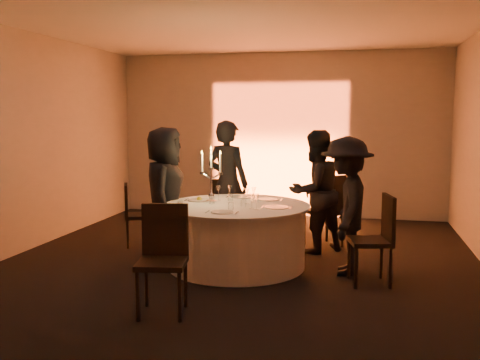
% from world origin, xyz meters
% --- Properties ---
extents(floor, '(7.00, 7.00, 0.00)m').
position_xyz_m(floor, '(0.00, 0.00, 0.00)').
color(floor, black).
rests_on(floor, ground).
extents(ceiling, '(7.00, 7.00, 0.00)m').
position_xyz_m(ceiling, '(0.00, 0.00, 3.00)').
color(ceiling, white).
rests_on(ceiling, wall_back).
extents(wall_back, '(7.00, 0.00, 7.00)m').
position_xyz_m(wall_back, '(0.00, 3.50, 1.50)').
color(wall_back, '#A6A19A').
rests_on(wall_back, floor).
extents(wall_front, '(7.00, 0.00, 7.00)m').
position_xyz_m(wall_front, '(0.00, -3.50, 1.50)').
color(wall_front, '#A6A19A').
rests_on(wall_front, floor).
extents(wall_left, '(0.00, 7.00, 7.00)m').
position_xyz_m(wall_left, '(-3.00, 0.00, 1.50)').
color(wall_left, '#A6A19A').
rests_on(wall_left, floor).
extents(uplighter_fixture, '(0.25, 0.12, 0.10)m').
position_xyz_m(uplighter_fixture, '(0.00, 3.20, 0.05)').
color(uplighter_fixture, black).
rests_on(uplighter_fixture, floor).
extents(banquet_table, '(1.80, 1.80, 0.77)m').
position_xyz_m(banquet_table, '(0.00, 0.00, 0.38)').
color(banquet_table, black).
rests_on(banquet_table, floor).
extents(chair_left, '(0.52, 0.52, 0.89)m').
position_xyz_m(chair_left, '(-1.67, 0.71, 0.50)').
color(chair_left, black).
rests_on(chair_left, floor).
extents(chair_back_left, '(0.49, 0.49, 0.90)m').
position_xyz_m(chair_back_left, '(-0.50, 1.50, 0.50)').
color(chair_back_left, black).
rests_on(chair_back_left, floor).
extents(chair_back_right, '(0.63, 0.63, 1.03)m').
position_xyz_m(chair_back_right, '(1.03, 1.22, 0.58)').
color(chair_back_right, black).
rests_on(chair_back_right, floor).
extents(chair_right, '(0.52, 0.52, 0.99)m').
position_xyz_m(chair_right, '(1.67, -0.34, 0.56)').
color(chair_right, black).
rests_on(chair_right, floor).
extents(chair_front, '(0.52, 0.52, 1.02)m').
position_xyz_m(chair_front, '(-0.33, -1.64, 0.58)').
color(chair_front, black).
rests_on(chair_front, floor).
extents(guest_left, '(0.71, 0.93, 1.71)m').
position_xyz_m(guest_left, '(-1.01, 0.22, 0.85)').
color(guest_left, black).
rests_on(guest_left, floor).
extents(guest_back_left, '(0.76, 0.62, 1.79)m').
position_xyz_m(guest_back_left, '(-0.38, 1.07, 0.89)').
color(guest_back_left, black).
rests_on(guest_back_left, floor).
extents(guest_back_right, '(1.02, 1.01, 1.66)m').
position_xyz_m(guest_back_right, '(0.88, 0.92, 0.83)').
color(guest_back_right, black).
rests_on(guest_back_right, floor).
extents(guest_right, '(0.61, 1.05, 1.62)m').
position_xyz_m(guest_right, '(1.32, -0.02, 0.81)').
color(guest_right, black).
rests_on(guest_right, floor).
extents(plate_left, '(0.36, 0.29, 0.08)m').
position_xyz_m(plate_left, '(-0.53, 0.19, 0.79)').
color(plate_left, white).
rests_on(plate_left, banquet_table).
extents(plate_back_left, '(0.36, 0.27, 0.01)m').
position_xyz_m(plate_back_left, '(-0.08, 0.56, 0.78)').
color(plate_back_left, white).
rests_on(plate_back_left, banquet_table).
extents(plate_back_right, '(0.35, 0.27, 0.01)m').
position_xyz_m(plate_back_right, '(0.32, 0.45, 0.78)').
color(plate_back_right, white).
rests_on(plate_back_right, banquet_table).
extents(plate_right, '(0.36, 0.29, 0.01)m').
position_xyz_m(plate_right, '(0.52, -0.11, 0.78)').
color(plate_right, white).
rests_on(plate_right, banquet_table).
extents(plate_front, '(0.36, 0.25, 0.01)m').
position_xyz_m(plate_front, '(-0.03, -0.57, 0.78)').
color(plate_front, white).
rests_on(plate_front, banquet_table).
extents(coffee_cup, '(0.11, 0.11, 0.07)m').
position_xyz_m(coffee_cup, '(-0.62, -0.31, 0.80)').
color(coffee_cup, white).
rests_on(coffee_cup, banquet_table).
extents(candelabra, '(0.30, 0.14, 0.71)m').
position_xyz_m(candelabra, '(-0.35, 0.12, 1.02)').
color(candelabra, silver).
rests_on(candelabra, banquet_table).
extents(wine_glass_a, '(0.07, 0.07, 0.19)m').
position_xyz_m(wine_glass_a, '(0.24, -0.26, 0.91)').
color(wine_glass_a, silver).
rests_on(wine_glass_a, banquet_table).
extents(wine_glass_b, '(0.07, 0.07, 0.19)m').
position_xyz_m(wine_glass_b, '(-0.30, 0.27, 0.91)').
color(wine_glass_b, silver).
rests_on(wine_glass_b, banquet_table).
extents(wine_glass_c, '(0.07, 0.07, 0.19)m').
position_xyz_m(wine_glass_c, '(0.17, 0.23, 0.91)').
color(wine_glass_c, silver).
rests_on(wine_glass_c, banquet_table).
extents(wine_glass_d, '(0.07, 0.07, 0.19)m').
position_xyz_m(wine_glass_d, '(-0.17, 0.34, 0.91)').
color(wine_glass_d, silver).
rests_on(wine_glass_d, banquet_table).
extents(wine_glass_e, '(0.07, 0.07, 0.19)m').
position_xyz_m(wine_glass_e, '(0.31, -0.30, 0.91)').
color(wine_glass_e, silver).
rests_on(wine_glass_e, banquet_table).
extents(wine_glass_f, '(0.07, 0.07, 0.19)m').
position_xyz_m(wine_glass_f, '(0.11, 0.08, 0.91)').
color(wine_glass_f, silver).
rests_on(wine_glass_f, banquet_table).
extents(tumbler_a, '(0.07, 0.07, 0.09)m').
position_xyz_m(tumbler_a, '(0.12, -0.15, 0.82)').
color(tumbler_a, silver).
rests_on(tumbler_a, banquet_table).
extents(tumbler_b, '(0.07, 0.07, 0.09)m').
position_xyz_m(tumbler_b, '(-0.31, -0.02, 0.82)').
color(tumbler_b, silver).
rests_on(tumbler_b, banquet_table).
extents(tumbler_c, '(0.07, 0.07, 0.09)m').
position_xyz_m(tumbler_c, '(0.02, -0.38, 0.82)').
color(tumbler_c, silver).
rests_on(tumbler_c, banquet_table).
extents(tumbler_d, '(0.07, 0.07, 0.09)m').
position_xyz_m(tumbler_d, '(-0.14, 0.26, 0.82)').
color(tumbler_d, silver).
rests_on(tumbler_d, banquet_table).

